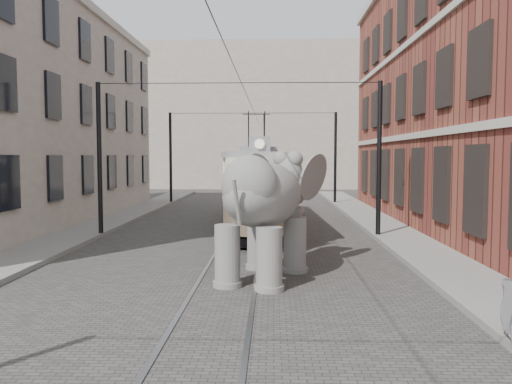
{
  "coord_description": "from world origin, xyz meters",
  "views": [
    {
      "loc": [
        1.16,
        -13.96,
        3.17
      ],
      "look_at": [
        0.65,
        1.35,
        2.1
      ],
      "focal_mm": 36.39,
      "sensor_mm": 36.0,
      "label": 1
    }
  ],
  "objects": [
    {
      "name": "tram_rails",
      "position": [
        0.0,
        0.0,
        0.01
      ],
      "size": [
        1.54,
        80.0,
        0.02
      ],
      "primitive_type": null,
      "color": "slate",
      "rests_on": "ground"
    },
    {
      "name": "ground",
      "position": [
        0.0,
        0.0,
        0.0
      ],
      "size": [
        120.0,
        120.0,
        0.0
      ],
      "primitive_type": "plane",
      "color": "#43413E"
    },
    {
      "name": "catenary",
      "position": [
        -0.2,
        5.0,
        3.0
      ],
      "size": [
        11.0,
        30.2,
        6.0
      ],
      "primitive_type": null,
      "color": "black",
      "rests_on": "ground"
    },
    {
      "name": "brick_building",
      "position": [
        11.0,
        9.0,
        6.0
      ],
      "size": [
        8.0,
        26.0,
        12.0
      ],
      "primitive_type": "cube",
      "color": "maroon",
      "rests_on": "ground"
    },
    {
      "name": "sidewalk_right",
      "position": [
        6.0,
        0.0,
        0.07
      ],
      "size": [
        2.0,
        60.0,
        0.15
      ],
      "primitive_type": "cube",
      "color": "slate",
      "rests_on": "ground"
    },
    {
      "name": "distant_block",
      "position": [
        0.0,
        40.0,
        7.0
      ],
      "size": [
        28.0,
        10.0,
        14.0
      ],
      "primitive_type": "cube",
      "color": "gray",
      "rests_on": "ground"
    },
    {
      "name": "tram",
      "position": [
        0.39,
        9.57,
        2.55
      ],
      "size": [
        3.29,
        12.96,
        5.1
      ],
      "primitive_type": null,
      "rotation": [
        0.0,
        0.0,
        0.05
      ],
      "color": "beige",
      "rests_on": "ground"
    },
    {
      "name": "elephant",
      "position": [
        0.9,
        -0.74,
        1.68
      ],
      "size": [
        4.63,
        6.15,
        3.35
      ],
      "primitive_type": null,
      "rotation": [
        0.0,
        0.0,
        -0.33
      ],
      "color": "slate",
      "rests_on": "ground"
    },
    {
      "name": "stucco_building",
      "position": [
        -11.0,
        10.0,
        5.0
      ],
      "size": [
        7.0,
        24.0,
        10.0
      ],
      "primitive_type": "cube",
      "color": "gray",
      "rests_on": "ground"
    }
  ]
}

